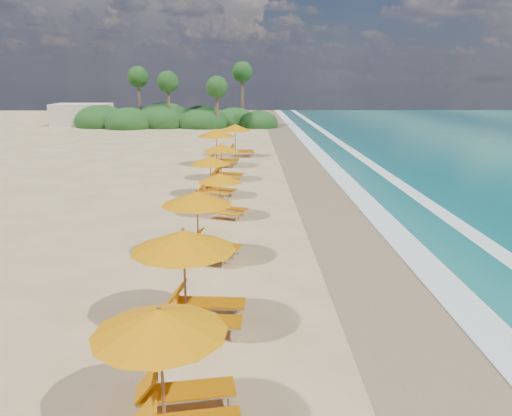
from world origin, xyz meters
The scene contains 13 objects.
ground centered at (0.00, 0.00, 0.00)m, with size 160.00×160.00×0.00m, color #D3B37C.
wet_sand centered at (4.00, 0.00, 0.01)m, with size 4.00×160.00×0.01m, color #887351.
surf_foam centered at (6.70, 0.00, 0.03)m, with size 4.00×160.00×0.01m.
station_2 centered at (-1.59, -10.52, 1.30)m, with size 2.74×2.60×2.33m.
station_3 centered at (-1.63, -6.90, 1.42)m, with size 2.85×2.66×2.54m.
station_4 centered at (-1.81, -2.18, 1.35)m, with size 3.07×3.01×2.40m.
station_5 centered at (-1.38, 3.08, 1.12)m, with size 2.56×2.51×1.99m.
station_6 centered at (-2.07, 6.97, 1.21)m, with size 2.80×2.76×2.16m.
station_7 centered at (-1.73, 11.29, 1.25)m, with size 2.80×2.72×2.22m.
station_8 centered at (-2.28, 16.20, 1.49)m, with size 3.11×2.95×2.66m.
station_9 centered at (-1.09, 20.72, 1.45)m, with size 2.89×2.70×2.59m.
treeline centered at (-9.94, 45.51, 1.00)m, with size 25.80×8.80×9.74m.
beach_building centered at (-22.00, 48.00, 1.40)m, with size 7.00×5.00×2.80m, color beige.
Camera 1 is at (-0.29, -17.97, 5.90)m, focal length 34.67 mm.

